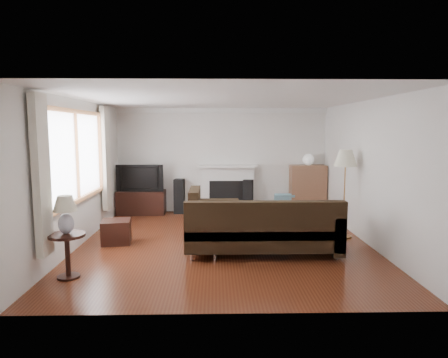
{
  "coord_description": "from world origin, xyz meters",
  "views": [
    {
      "loc": [
        -0.16,
        -6.87,
        1.99
      ],
      "look_at": [
        0.0,
        0.3,
        1.1
      ],
      "focal_mm": 32.0,
      "sensor_mm": 36.0,
      "label": 1
    }
  ],
  "objects_px": {
    "bookshelf": "(308,189)",
    "side_table": "(68,256)",
    "coffee_table": "(249,220)",
    "sectional_sofa": "(262,227)",
    "tv_stand": "(141,202)",
    "floor_lamp": "(344,194)"
  },
  "relations": [
    {
      "from": "bookshelf",
      "to": "side_table",
      "type": "bearing_deg",
      "value": -135.34
    },
    {
      "from": "coffee_table",
      "to": "side_table",
      "type": "bearing_deg",
      "value": -112.32
    },
    {
      "from": "bookshelf",
      "to": "coffee_table",
      "type": "relative_size",
      "value": 1.14
    },
    {
      "from": "sectional_sofa",
      "to": "side_table",
      "type": "distance_m",
      "value": 2.93
    },
    {
      "from": "tv_stand",
      "to": "bookshelf",
      "type": "bearing_deg",
      "value": 0.77
    },
    {
      "from": "coffee_table",
      "to": "side_table",
      "type": "height_order",
      "value": "side_table"
    },
    {
      "from": "tv_stand",
      "to": "side_table",
      "type": "height_order",
      "value": "side_table"
    },
    {
      "from": "tv_stand",
      "to": "bookshelf",
      "type": "relative_size",
      "value": 0.97
    },
    {
      "from": "floor_lamp",
      "to": "side_table",
      "type": "bearing_deg",
      "value": -155.94
    },
    {
      "from": "tv_stand",
      "to": "coffee_table",
      "type": "relative_size",
      "value": 1.1
    },
    {
      "from": "tv_stand",
      "to": "floor_lamp",
      "type": "xyz_separation_m",
      "value": [
        4.13,
        -2.15,
        0.53
      ]
    },
    {
      "from": "bookshelf",
      "to": "floor_lamp",
      "type": "xyz_separation_m",
      "value": [
        0.16,
        -2.2,
        0.24
      ]
    },
    {
      "from": "bookshelf",
      "to": "sectional_sofa",
      "type": "height_order",
      "value": "bookshelf"
    },
    {
      "from": "side_table",
      "to": "bookshelf",
      "type": "bearing_deg",
      "value": 44.66
    },
    {
      "from": "tv_stand",
      "to": "side_table",
      "type": "distance_m",
      "value": 4.11
    },
    {
      "from": "floor_lamp",
      "to": "side_table",
      "type": "distance_m",
      "value": 4.81
    },
    {
      "from": "sectional_sofa",
      "to": "side_table",
      "type": "bearing_deg",
      "value": -159.61
    },
    {
      "from": "sectional_sofa",
      "to": "side_table",
      "type": "height_order",
      "value": "sectional_sofa"
    },
    {
      "from": "sectional_sofa",
      "to": "coffee_table",
      "type": "height_order",
      "value": "sectional_sofa"
    },
    {
      "from": "coffee_table",
      "to": "floor_lamp",
      "type": "bearing_deg",
      "value": 5.95
    },
    {
      "from": "tv_stand",
      "to": "sectional_sofa",
      "type": "xyz_separation_m",
      "value": [
        2.51,
        -3.08,
        0.15
      ]
    },
    {
      "from": "sectional_sofa",
      "to": "floor_lamp",
      "type": "bearing_deg",
      "value": 29.83
    }
  ]
}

